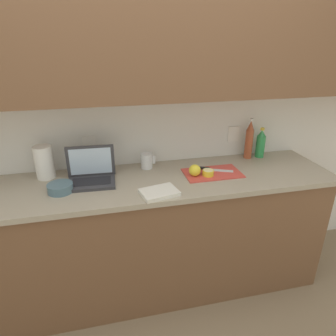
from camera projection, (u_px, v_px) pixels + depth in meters
The scene contains 14 objects.
ground_plane at pixel (152, 284), 2.37m from camera, with size 12.00×12.00×0.00m, color #847056.
wall_back at pixel (140, 77), 1.96m from camera, with size 5.20×0.38×2.60m.
counter_unit at pixel (147, 235), 2.18m from camera, with size 2.57×0.62×0.92m.
laptop at pixel (91, 174), 1.96m from camera, with size 0.32×0.23×0.23m.
cutting_board at pixel (213, 173), 2.10m from camera, with size 0.40×0.24×0.01m, color #D1473D.
knife at pixel (207, 169), 2.14m from camera, with size 0.27×0.13×0.02m.
lemon_half_cut at pixel (208, 173), 2.05m from camera, with size 0.08×0.08×0.04m.
lemon_whole_beside at pixel (195, 170), 2.03m from camera, with size 0.08×0.08×0.08m.
bottle_green_soda at pixel (249, 140), 2.32m from camera, with size 0.06×0.06×0.32m.
bottle_oil_tall at pixel (261, 144), 2.36m from camera, with size 0.07×0.07×0.24m.
measuring_cup at pixel (147, 161), 2.17m from camera, with size 0.11×0.09×0.11m.
bowl_white at pixel (60, 188), 1.84m from camera, with size 0.15×0.15×0.05m.
paper_towel_roll at pixel (44, 162), 2.00m from camera, with size 0.12×0.12×0.22m.
dish_towel at pixel (159, 192), 1.82m from camera, with size 0.22×0.16×0.02m, color silver.
Camera 1 is at (-0.28, -1.79, 1.78)m, focal length 32.00 mm.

